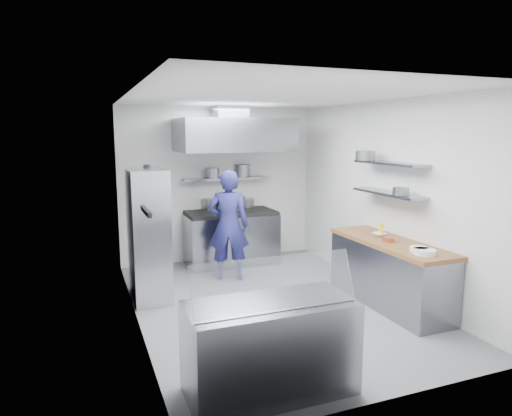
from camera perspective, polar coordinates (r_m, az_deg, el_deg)
name	(u,v)px	position (r m, az deg, el deg)	size (l,w,h in m)	color
floor	(272,303)	(6.45, 1.97, -11.84)	(5.00, 5.00, 0.00)	slate
ceiling	(273,96)	(6.04, 2.12, 13.79)	(5.00, 5.00, 0.00)	silver
wall_back	(219,184)	(8.43, -4.69, 2.95)	(3.60, 0.02, 2.80)	white
wall_front	(391,246)	(3.96, 16.50, -4.60)	(3.60, 0.02, 2.80)	white
wall_left	(134,212)	(5.64, -15.02, -0.48)	(5.00, 0.02, 2.80)	white
wall_right	(384,197)	(6.99, 15.73, 1.33)	(5.00, 0.02, 2.80)	white
gas_range	(231,239)	(8.24, -3.13, -3.89)	(1.60, 0.80, 0.90)	gray
cooktop	(231,213)	(8.14, -3.16, -0.60)	(1.57, 0.78, 0.06)	black
stock_pot_left	(210,204)	(8.36, -5.74, 0.53)	(0.30, 0.30, 0.20)	slate
stock_pot_mid	(235,203)	(8.30, -2.62, 0.65)	(0.37, 0.37, 0.24)	slate
stock_pot_right	(246,203)	(8.57, -1.21, 0.66)	(0.29, 0.29, 0.16)	slate
over_range_shelf	(226,179)	(8.29, -3.72, 3.69)	(1.60, 0.30, 0.04)	gray
shelf_pot_a	(213,173)	(8.15, -5.45, 4.35)	(0.23, 0.23, 0.18)	slate
shelf_pot_b	(242,170)	(8.49, -1.72, 4.72)	(0.29, 0.29, 0.22)	slate
extractor_hood	(233,135)	(7.86, -2.85, 9.09)	(1.90, 1.15, 0.55)	gray
hood_duct	(229,113)	(8.08, -3.39, 11.79)	(0.55, 0.55, 0.24)	slate
red_firebox	(150,187)	(8.10, -13.08, 2.63)	(0.22, 0.10, 0.26)	red
chef	(229,225)	(7.26, -3.45, -2.16)	(0.65, 0.42, 1.77)	navy
wire_rack	(148,235)	(6.56, -13.31, -3.29)	(0.50, 0.90, 1.85)	silver
rack_bin_a	(148,242)	(6.68, -13.38, -4.16)	(0.16, 0.20, 0.18)	white
rack_bin_b	(143,204)	(6.96, -13.97, 0.54)	(0.15, 0.20, 0.17)	yellow
rack_jar	(147,171)	(6.67, -13.44, 4.52)	(0.11, 0.11, 0.18)	black
knife_strip	(146,211)	(4.73, -13.59, -0.40)	(0.04, 0.55, 0.05)	black
prep_counter_base	(389,275)	(6.54, 16.26, -8.02)	(0.62, 2.00, 0.84)	gray
prep_counter_top	(390,243)	(6.43, 16.44, -4.18)	(0.65, 2.04, 0.06)	brown
plate_stack_a	(424,252)	(5.82, 20.31, -5.16)	(0.27, 0.27, 0.06)	white
plate_stack_b	(419,249)	(5.92, 19.71, -4.89)	(0.22, 0.22, 0.06)	white
copper_pan	(388,239)	(6.35, 16.21, -3.78)	(0.15, 0.15, 0.06)	#C76138
squeeze_bottle	(381,229)	(6.67, 15.36, -2.60)	(0.06, 0.06, 0.18)	yellow
mixing_bowl	(379,235)	(6.64, 15.15, -3.22)	(0.19, 0.19, 0.05)	white
wall_shelf_lower	(388,193)	(6.65, 16.21, 1.79)	(0.30, 1.30, 0.04)	gray
wall_shelf_upper	(390,163)	(6.61, 16.37, 5.40)	(0.30, 1.30, 0.04)	gray
shelf_pot_c	(401,191)	(6.33, 17.65, 2.00)	(0.22, 0.22, 0.10)	slate
shelf_pot_d	(365,155)	(6.89, 13.49, 6.41)	(0.28, 0.28, 0.14)	slate
display_case	(270,348)	(4.28, 1.74, -17.06)	(1.50, 0.70, 0.85)	gray
display_glass	(276,283)	(3.93, 2.48, -9.33)	(1.47, 0.02, 0.45)	silver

